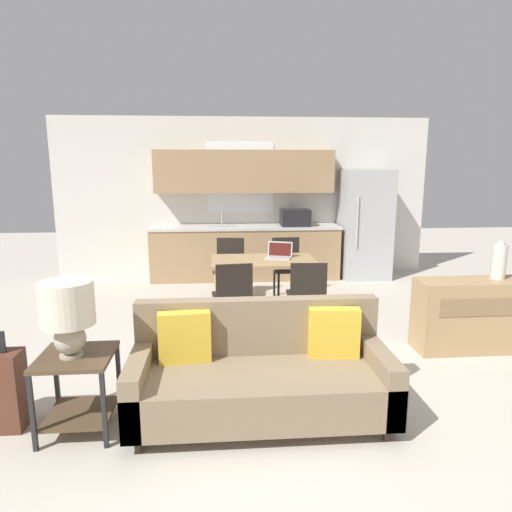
# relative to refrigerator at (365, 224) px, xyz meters

# --- Properties ---
(ground_plane) EXTENTS (20.00, 20.00, 0.00)m
(ground_plane) POSITION_rel_refrigerator_xyz_m (-2.03, -4.23, -0.91)
(ground_plane) COLOR beige
(wall_back) EXTENTS (6.40, 0.07, 2.70)m
(wall_back) POSITION_rel_refrigerator_xyz_m (-2.03, 0.40, 0.44)
(wall_back) COLOR silver
(wall_back) RESTS_ON ground_plane
(kitchen_counter) EXTENTS (3.18, 0.65, 2.15)m
(kitchen_counter) POSITION_rel_refrigerator_xyz_m (-2.02, 0.10, -0.07)
(kitchen_counter) COLOR tan
(kitchen_counter) RESTS_ON ground_plane
(refrigerator) EXTENTS (0.80, 0.73, 1.83)m
(refrigerator) POSITION_rel_refrigerator_xyz_m (0.00, 0.00, 0.00)
(refrigerator) COLOR #B7BABC
(refrigerator) RESTS_ON ground_plane
(dining_table) EXTENTS (1.32, 0.80, 0.73)m
(dining_table) POSITION_rel_refrigerator_xyz_m (-1.91, -1.89, -0.25)
(dining_table) COLOR tan
(dining_table) RESTS_ON ground_plane
(couch) EXTENTS (1.94, 0.80, 0.87)m
(couch) POSITION_rel_refrigerator_xyz_m (-2.17, -4.29, -0.58)
(couch) COLOR #3D2D1E
(couch) RESTS_ON ground_plane
(side_table) EXTENTS (0.51, 0.51, 0.59)m
(side_table) POSITION_rel_refrigerator_xyz_m (-3.50, -4.39, -0.52)
(side_table) COLOR brown
(side_table) RESTS_ON ground_plane
(table_lamp) EXTENTS (0.37, 0.37, 0.55)m
(table_lamp) POSITION_rel_refrigerator_xyz_m (-3.52, -4.41, 0.01)
(table_lamp) COLOR #B2A893
(table_lamp) RESTS_ON side_table
(credenza) EXTENTS (1.27, 0.41, 0.75)m
(credenza) POSITION_rel_refrigerator_xyz_m (0.20, -3.19, -0.54)
(credenza) COLOR tan
(credenza) RESTS_ON ground_plane
(vase) EXTENTS (0.14, 0.14, 0.40)m
(vase) POSITION_rel_refrigerator_xyz_m (0.42, -3.14, 0.03)
(vase) COLOR beige
(vase) RESTS_ON credenza
(dining_chair_near_right) EXTENTS (0.45, 0.45, 0.87)m
(dining_chair_near_right) POSITION_rel_refrigerator_xyz_m (-1.49, -2.65, -0.42)
(dining_chair_near_right) COLOR black
(dining_chair_near_right) RESTS_ON ground_plane
(dining_chair_near_left) EXTENTS (0.46, 0.46, 0.87)m
(dining_chair_near_left) POSITION_rel_refrigerator_xyz_m (-2.32, -2.63, -0.42)
(dining_chair_near_left) COLOR black
(dining_chair_near_left) RESTS_ON ground_plane
(dining_chair_far_left) EXTENTS (0.47, 0.47, 0.87)m
(dining_chair_far_left) POSITION_rel_refrigerator_xyz_m (-2.32, -1.13, -0.42)
(dining_chair_far_left) COLOR black
(dining_chair_far_left) RESTS_ON ground_plane
(dining_chair_far_right) EXTENTS (0.44, 0.44, 0.87)m
(dining_chair_far_right) POSITION_rel_refrigerator_xyz_m (-1.49, -1.15, -0.42)
(dining_chair_far_right) COLOR black
(dining_chair_far_right) RESTS_ON ground_plane
(laptop) EXTENTS (0.38, 0.34, 0.20)m
(laptop) POSITION_rel_refrigerator_xyz_m (-1.70, -1.79, -0.13)
(laptop) COLOR #B7BABC
(laptop) RESTS_ON dining_table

